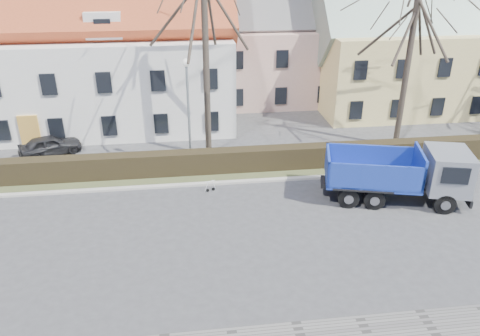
{
  "coord_description": "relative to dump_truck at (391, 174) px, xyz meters",
  "views": [
    {
      "loc": [
        -3.42,
        -17.78,
        11.69
      ],
      "look_at": [
        -0.76,
        3.12,
        1.6
      ],
      "focal_mm": 35.0,
      "sensor_mm": 36.0,
      "label": 1
    }
  ],
  "objects": [
    {
      "name": "building_pink",
      "position": [
        -2.62,
        18.13,
        2.56
      ],
      "size": [
        10.8,
        8.8,
        8.0
      ],
      "primitive_type": null,
      "color": "tan",
      "rests_on": "ground"
    },
    {
      "name": "streetlight",
      "position": [
        -9.75,
        5.13,
        1.74
      ],
      "size": [
        0.5,
        0.5,
        6.36
      ],
      "primitive_type": null,
      "color": "gray",
      "rests_on": "ground"
    },
    {
      "name": "building_yellow",
      "position": [
        9.38,
        15.13,
        2.81
      ],
      "size": [
        18.8,
        10.8,
        8.5
      ],
      "primitive_type": null,
      "color": "#DFC87A",
      "rests_on": "ground"
    },
    {
      "name": "cart_frame",
      "position": [
        -9.05,
        1.91,
        -1.09
      ],
      "size": [
        0.84,
        0.63,
        0.68
      ],
      "primitive_type": null,
      "rotation": [
        0.0,
        0.0,
        0.3
      ],
      "color": "silver",
      "rests_on": "ground"
    },
    {
      "name": "parked_car_a",
      "position": [
        -18.23,
        7.95,
        -0.82
      ],
      "size": [
        3.91,
        2.82,
        1.24
      ],
      "primitive_type": "imported",
      "rotation": [
        0.0,
        0.0,
        1.99
      ],
      "color": "black",
      "rests_on": "ground"
    },
    {
      "name": "dump_truck",
      "position": [
        0.0,
        0.0,
        0.0
      ],
      "size": [
        7.62,
        4.39,
        2.87
      ],
      "primitive_type": null,
      "rotation": [
        0.0,
        0.0,
        -0.25
      ],
      "color": "navy",
      "rests_on": "ground"
    },
    {
      "name": "curb_far",
      "position": [
        -6.62,
        2.73,
        -1.38
      ],
      "size": [
        80.0,
        0.3,
        0.12
      ],
      "primitive_type": "cube",
      "color": "#AAA59B",
      "rests_on": "ground"
    },
    {
      "name": "building_white",
      "position": [
        -19.62,
        14.13,
        3.31
      ],
      "size": [
        26.8,
        10.8,
        9.5
      ],
      "primitive_type": null,
      "color": "silver",
      "rests_on": "ground"
    },
    {
      "name": "tree_1",
      "position": [
        -8.62,
        6.63,
        4.89
      ],
      "size": [
        9.2,
        9.2,
        12.65
      ],
      "primitive_type": null,
      "color": "#332B23",
      "rests_on": "ground"
    },
    {
      "name": "ground",
      "position": [
        -6.62,
        -1.87,
        -1.44
      ],
      "size": [
        120.0,
        120.0,
        0.0
      ],
      "primitive_type": "plane",
      "color": "#3C3C3E"
    },
    {
      "name": "grass_strip",
      "position": [
        -6.62,
        4.33,
        -1.39
      ],
      "size": [
        80.0,
        3.0,
        0.1
      ],
      "primitive_type": "cube",
      "color": "#434A2A",
      "rests_on": "ground"
    },
    {
      "name": "tree_2",
      "position": [
        3.38,
        6.63,
        4.06
      ],
      "size": [
        8.0,
        8.0,
        11.0
      ],
      "primitive_type": null,
      "color": "#332B23",
      "rests_on": "ground"
    },
    {
      "name": "hedge",
      "position": [
        -6.62,
        4.13,
        -0.79
      ],
      "size": [
        60.0,
        0.9,
        1.3
      ],
      "primitive_type": "cube",
      "color": "black",
      "rests_on": "ground"
    }
  ]
}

